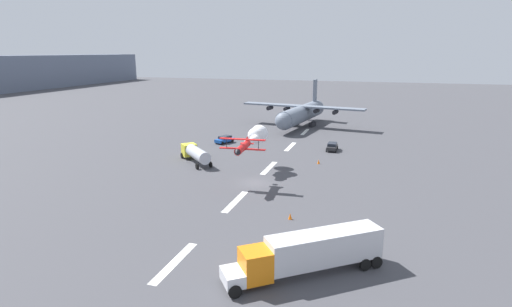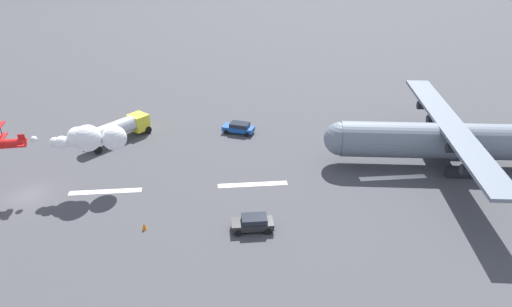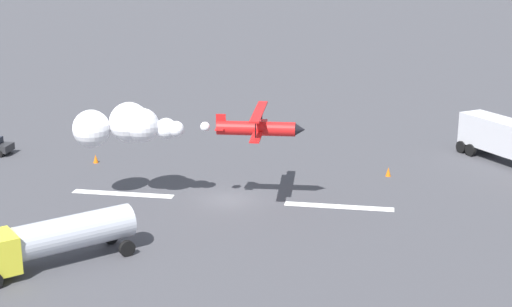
{
  "view_description": "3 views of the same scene",
  "coord_description": "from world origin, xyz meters",
  "views": [
    {
      "loc": [
        -55.31,
        -17.43,
        19.14
      ],
      "look_at": [
        5.99,
        1.59,
        2.96
      ],
      "focal_mm": 28.48,
      "sensor_mm": 36.0,
      "label": 1
    },
    {
      "loc": [
        20.81,
        -46.98,
        28.26
      ],
      "look_at": [
        25.25,
        0.0,
        3.98
      ],
      "focal_mm": 33.53,
      "sensor_mm": 36.0,
      "label": 2
    },
    {
      "loc": [
        -11.44,
        52.9,
        19.01
      ],
      "look_at": [
        -2.29,
        0.99,
        4.03
      ],
      "focal_mm": 53.52,
      "sensor_mm": 36.0,
      "label": 3
    }
  ],
  "objects": [
    {
      "name": "traffic_cone_far",
      "position": [
        13.46,
        -7.61,
        0.38
      ],
      "size": [
        0.44,
        0.44,
        0.75
      ],
      "primitive_type": "cone",
      "color": "orange",
      "rests_on": "ground"
    },
    {
      "name": "stunt_biplane_red",
      "position": [
        6.33,
        1.58,
        5.88
      ],
      "size": [
        16.87,
        6.69,
        3.27
      ],
      "color": "red"
    },
    {
      "name": "runway_stripe_3",
      "position": [
        -8.29,
        0.0,
        0.01
      ],
      "size": [
        8.0,
        0.9,
        0.01
      ],
      "primitive_type": "cube",
      "color": "white",
      "rests_on": "ground"
    },
    {
      "name": "traffic_cone_near",
      "position": [
        -11.78,
        -8.13,
        0.38
      ],
      "size": [
        0.44,
        0.44,
        0.75
      ],
      "primitive_type": "cone",
      "color": "orange",
      "rests_on": "ground"
    },
    {
      "name": "fuel_tanker_truck",
      "position": [
        7.73,
        13.32,
        1.75
      ],
      "size": [
        8.41,
        8.4,
        2.9
      ],
      "color": "yellow",
      "rests_on": "ground"
    },
    {
      "name": "runway_stripe_4",
      "position": [
        8.29,
        0.0,
        0.01
      ],
      "size": [
        8.0,
        0.9,
        0.01
      ],
      "primitive_type": "cube",
      "color": "white",
      "rests_on": "ground"
    },
    {
      "name": "ground_plane",
      "position": [
        0.0,
        0.0,
        0.0
      ],
      "size": [
        440.0,
        440.0,
        0.0
      ],
      "primitive_type": "plane",
      "color": "#424247",
      "rests_on": "ground"
    }
  ]
}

